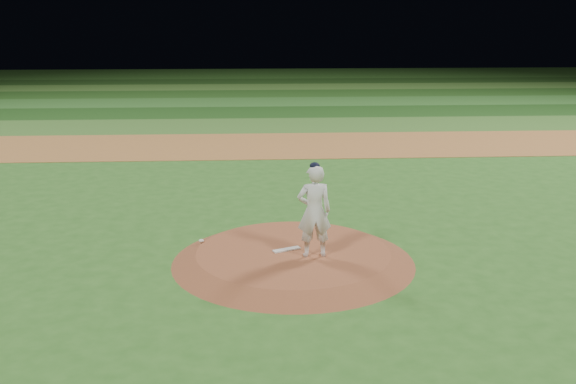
{
  "coord_description": "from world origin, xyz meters",
  "views": [
    {
      "loc": [
        -0.93,
        -13.67,
        5.32
      ],
      "look_at": [
        0.0,
        2.0,
        1.1
      ],
      "focal_mm": 40.0,
      "sensor_mm": 36.0,
      "label": 1
    }
  ],
  "objects_px": {
    "pitchers_mound": "(293,256)",
    "pitching_rubber": "(287,250)",
    "rosin_bag": "(201,241)",
    "pitcher_on_mound": "(314,211)"
  },
  "relations": [
    {
      "from": "rosin_bag",
      "to": "pitching_rubber",
      "type": "bearing_deg",
      "value": -18.77
    },
    {
      "from": "pitching_rubber",
      "to": "rosin_bag",
      "type": "xyz_separation_m",
      "value": [
        -1.98,
        0.67,
        0.02
      ]
    },
    {
      "from": "pitching_rubber",
      "to": "pitcher_on_mound",
      "type": "relative_size",
      "value": 0.31
    },
    {
      "from": "pitchers_mound",
      "to": "pitching_rubber",
      "type": "height_order",
      "value": "pitching_rubber"
    },
    {
      "from": "pitcher_on_mound",
      "to": "pitchers_mound",
      "type": "bearing_deg",
      "value": 142.27
    },
    {
      "from": "pitcher_on_mound",
      "to": "pitching_rubber",
      "type": "bearing_deg",
      "value": 146.01
    },
    {
      "from": "pitchers_mound",
      "to": "pitching_rubber",
      "type": "distance_m",
      "value": 0.21
    },
    {
      "from": "pitching_rubber",
      "to": "pitcher_on_mound",
      "type": "xyz_separation_m",
      "value": [
        0.58,
        -0.39,
        1.03
      ]
    },
    {
      "from": "rosin_bag",
      "to": "pitcher_on_mound",
      "type": "height_order",
      "value": "pitcher_on_mound"
    },
    {
      "from": "pitching_rubber",
      "to": "pitchers_mound",
      "type": "bearing_deg",
      "value": -44.57
    }
  ]
}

